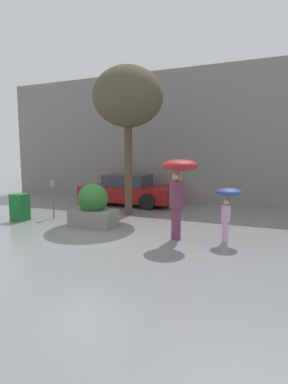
% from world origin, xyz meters
% --- Properties ---
extents(ground_plane, '(40.00, 40.00, 0.00)m').
position_xyz_m(ground_plane, '(0.00, 0.00, 0.00)').
color(ground_plane, slate).
extents(building_facade, '(18.00, 0.30, 6.00)m').
position_xyz_m(building_facade, '(0.00, 6.50, 3.00)').
color(building_facade, gray).
rests_on(building_facade, ground).
extents(planter_box, '(1.41, 0.93, 1.33)m').
position_xyz_m(planter_box, '(-0.65, 0.86, 0.62)').
color(planter_box, gray).
rests_on(planter_box, ground).
extents(person_adult, '(0.91, 0.91, 2.08)m').
position_xyz_m(person_adult, '(2.18, 0.38, 1.56)').
color(person_adult, brown).
rests_on(person_adult, ground).
extents(person_child, '(0.62, 0.62, 1.37)m').
position_xyz_m(person_child, '(3.38, 0.70, 1.06)').
color(person_child, '#D199B7').
rests_on(person_child, ground).
extents(parked_car_near, '(4.13, 2.18, 1.34)m').
position_xyz_m(parked_car_near, '(-1.47, 4.99, 0.62)').
color(parked_car_near, maroon).
rests_on(parked_car_near, ground).
extents(street_tree, '(2.50, 2.50, 5.30)m').
position_xyz_m(street_tree, '(-0.45, 2.95, 4.19)').
color(street_tree, brown).
rests_on(street_tree, ground).
extents(parking_meter, '(0.14, 0.14, 1.30)m').
position_xyz_m(parking_meter, '(-2.59, 1.36, 0.93)').
color(parking_meter, '#595B60').
rests_on(parking_meter, ground).
extents(newspaper_box, '(0.50, 0.44, 0.90)m').
position_xyz_m(newspaper_box, '(-3.38, 0.61, 0.45)').
color(newspaper_box, '#19662D').
rests_on(newspaper_box, ground).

